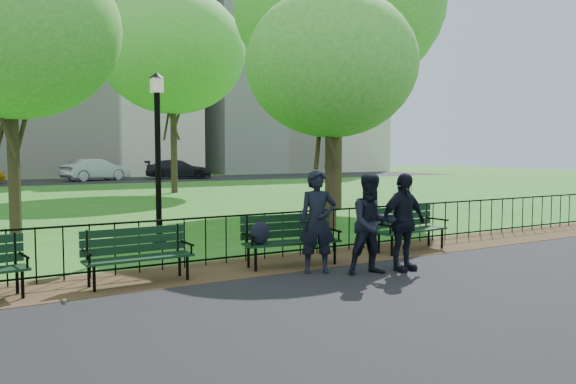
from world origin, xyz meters
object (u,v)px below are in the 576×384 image
park_bench_main (280,234)px  park_bench_right_a (408,223)px  sedan_dark (179,169)px  lamppost (158,152)px  person_right (403,222)px  park_bench_left_a (137,249)px  tree_near_w (9,27)px  tree_near_e (331,65)px  tree_mid_e (339,5)px  tree_far_e (173,52)px  person_left (318,222)px  person_mid (372,224)px  sedan_silver (96,170)px

park_bench_main → park_bench_right_a: park_bench_main is taller
park_bench_main → sedan_dark: 35.21m
park_bench_right_a → lamppost: lamppost is taller
park_bench_right_a → person_right: 2.06m
park_bench_main → park_bench_left_a: bearing=-175.4°
tree_near_w → park_bench_right_a: bearing=-43.2°
park_bench_left_a → tree_near_e: 7.93m
park_bench_main → sedan_dark: (10.18, 33.71, 0.15)m
park_bench_left_a → tree_mid_e: size_ratio=0.16×
park_bench_right_a → tree_far_e: size_ratio=0.18×
tree_near_e → sedan_dark: (6.63, 30.21, -3.56)m
person_left → person_mid: bearing=-14.2°
tree_far_e → sedan_dark: size_ratio=2.01×
park_bench_left_a → sedan_silver: sedan_silver is taller
park_bench_left_a → person_mid: 3.82m
sedan_dark → park_bench_left_a: bearing=179.9°
person_right → sedan_dark: 36.05m
person_left → person_right: size_ratio=1.03×
park_bench_main → tree_near_w: tree_near_w is taller
park_bench_main → person_mid: 1.67m
person_left → person_mid: person_left is taller
park_bench_main → person_left: person_left is taller
lamppost → park_bench_right_a: bearing=-36.9°
park_bench_right_a → sedan_dark: (7.05, 33.59, 0.18)m
tree_near_e → person_right: (-1.87, -4.83, -3.46)m
person_mid → person_right: (0.65, -0.03, -0.00)m
park_bench_left_a → tree_far_e: bearing=67.4°
tree_far_e → tree_mid_e: bearing=-77.3°
tree_near_w → tree_near_e: 7.88m
park_bench_main → sedan_silver: 34.15m
park_bench_main → tree_near_w: size_ratio=0.25×
park_bench_main → lamppost: size_ratio=0.48×
park_bench_main → lamppost: 3.79m
tree_mid_e → person_mid: (-6.14, -9.51, -6.49)m
person_mid → lamppost: bearing=130.7°
tree_far_e → person_right: bearing=-98.5°
tree_mid_e → sedan_silver: bearing=97.2°
park_bench_left_a → park_bench_right_a: park_bench_right_a is taller
tree_near_w → tree_near_e: tree_near_w is taller
person_mid → tree_near_w: bearing=136.8°
tree_near_e → person_left: (-3.24, -4.24, -3.44)m
park_bench_left_a → person_right: size_ratio=1.00×
park_bench_left_a → tree_near_w: tree_near_w is taller
person_mid → sedan_silver: bearing=100.9°
park_bench_main → tree_near_e: tree_near_e is taller
tree_near_w → person_mid: (4.72, -7.82, -4.17)m
sedan_dark → park_bench_main: bearing=-176.2°
park_bench_left_a → tree_near_w: size_ratio=0.23×
park_bench_left_a → person_left: person_left is taller
park_bench_main → person_left: size_ratio=1.05×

